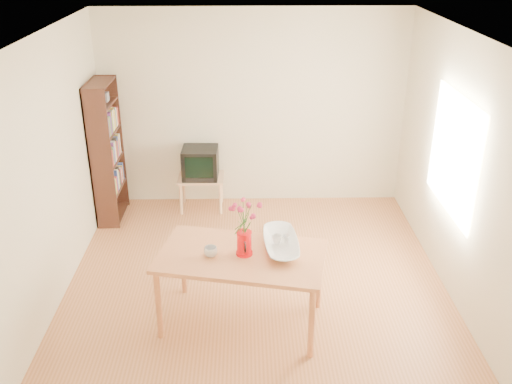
{
  "coord_description": "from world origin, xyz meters",
  "views": [
    {
      "loc": [
        -0.11,
        -5.0,
        3.45
      ],
      "look_at": [
        0.0,
        0.3,
        1.0
      ],
      "focal_mm": 40.0,
      "sensor_mm": 36.0,
      "label": 1
    }
  ],
  "objects_px": {
    "mug": "(211,252)",
    "television": "(200,162)",
    "table": "(242,261)",
    "pitcher": "(244,244)",
    "bowl": "(281,226)"
  },
  "relations": [
    {
      "from": "table",
      "to": "television",
      "type": "relative_size",
      "value": 3.54
    },
    {
      "from": "bowl",
      "to": "television",
      "type": "bearing_deg",
      "value": 111.23
    },
    {
      "from": "pitcher",
      "to": "television",
      "type": "relative_size",
      "value": 0.5
    },
    {
      "from": "table",
      "to": "television",
      "type": "bearing_deg",
      "value": 114.52
    },
    {
      "from": "mug",
      "to": "bowl",
      "type": "distance_m",
      "value": 0.69
    },
    {
      "from": "table",
      "to": "mug",
      "type": "xyz_separation_m",
      "value": [
        -0.28,
        -0.03,
        0.12
      ]
    },
    {
      "from": "mug",
      "to": "television",
      "type": "distance_m",
      "value": 2.55
    },
    {
      "from": "television",
      "to": "pitcher",
      "type": "bearing_deg",
      "value": -75.8
    },
    {
      "from": "pitcher",
      "to": "mug",
      "type": "height_order",
      "value": "pitcher"
    },
    {
      "from": "mug",
      "to": "television",
      "type": "xyz_separation_m",
      "value": [
        -0.27,
        2.53,
        -0.13
      ]
    },
    {
      "from": "table",
      "to": "pitcher",
      "type": "distance_m",
      "value": 0.18
    },
    {
      "from": "table",
      "to": "mug",
      "type": "height_order",
      "value": "mug"
    },
    {
      "from": "mug",
      "to": "television",
      "type": "relative_size",
      "value": 0.26
    },
    {
      "from": "table",
      "to": "television",
      "type": "xyz_separation_m",
      "value": [
        -0.55,
        2.5,
        -0.01
      ]
    },
    {
      "from": "bowl",
      "to": "table",
      "type": "bearing_deg",
      "value": -160.56
    }
  ]
}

